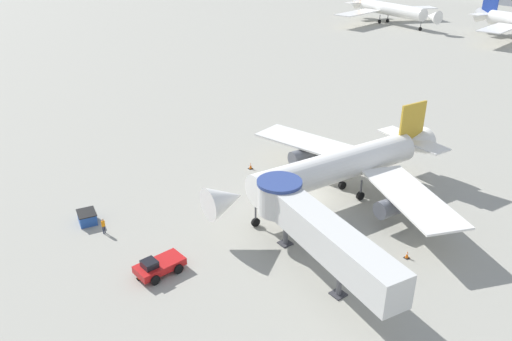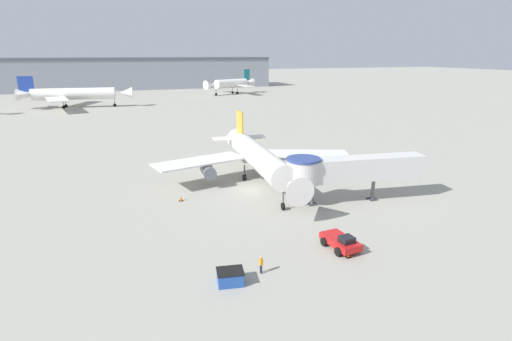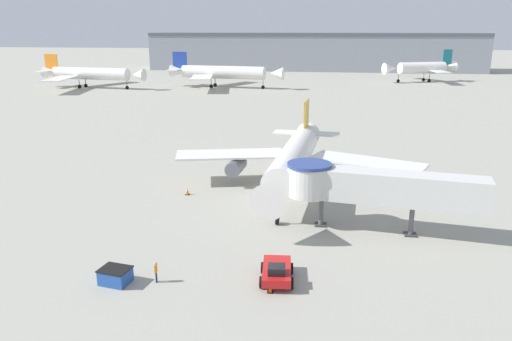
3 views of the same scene
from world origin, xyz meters
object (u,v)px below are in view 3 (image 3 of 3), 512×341
(main_airplane, at_px, (294,158))
(background_jet_teal_tail, at_px, (423,68))
(background_jet_blue_tail, at_px, (220,72))
(ground_crew_marshaller, at_px, (156,270))
(traffic_cone_apron_front, at_px, (270,288))
(traffic_cone_starboard_wing, at_px, (399,201))
(traffic_cone_port_wing, at_px, (187,191))
(jet_bridge, at_px, (369,186))
(service_container_blue, at_px, (115,276))
(pushback_tug_red, at_px, (277,272))
(background_jet_orange_tail, at_px, (88,74))

(main_airplane, bearing_deg, background_jet_teal_tail, 78.64)
(background_jet_blue_tail, bearing_deg, ground_crew_marshaller, -162.45)
(traffic_cone_apron_front, distance_m, background_jet_teal_tail, 152.51)
(traffic_cone_starboard_wing, height_order, traffic_cone_port_wing, traffic_cone_port_wing)
(traffic_cone_apron_front, relative_size, background_jet_blue_tail, 0.02)
(jet_bridge, relative_size, service_container_blue, 7.29)
(service_container_blue, bearing_deg, pushback_tug_red, 9.92)
(service_container_blue, xyz_separation_m, traffic_cone_port_wing, (-0.39, 20.18, -0.19))
(jet_bridge, distance_m, traffic_cone_starboard_wing, 9.60)
(main_airplane, xyz_separation_m, traffic_cone_starboard_wing, (11.39, -2.94, -3.45))
(main_airplane, distance_m, pushback_tug_red, 21.70)
(jet_bridge, relative_size, background_jet_orange_tail, 0.46)
(main_airplane, distance_m, background_jet_teal_tail, 130.01)
(ground_crew_marshaller, distance_m, background_jet_orange_tail, 129.79)
(traffic_cone_port_wing, relative_size, background_jet_blue_tail, 0.02)
(pushback_tug_red, xyz_separation_m, background_jet_orange_tail, (-70.30, 112.74, 3.67))
(traffic_cone_apron_front, xyz_separation_m, background_jet_teal_tail, (34.68, 148.45, 4.39))
(main_airplane, bearing_deg, pushback_tug_red, -84.92)
(ground_crew_marshaller, xyz_separation_m, background_jet_orange_tail, (-61.62, 114.18, 3.50))
(pushback_tug_red, distance_m, service_container_blue, 11.74)
(pushback_tug_red, height_order, service_container_blue, pushback_tug_red)
(service_container_blue, bearing_deg, traffic_cone_apron_front, 1.71)
(pushback_tug_red, bearing_deg, background_jet_orange_tail, 116.95)
(jet_bridge, distance_m, ground_crew_marshaller, 20.23)
(pushback_tug_red, bearing_deg, main_airplane, 85.94)
(background_jet_orange_tail, bearing_deg, pushback_tug_red, -140.43)
(background_jet_teal_tail, bearing_deg, service_container_blue, -39.70)
(main_airplane, height_order, background_jet_orange_tail, background_jet_orange_tail)
(pushback_tug_red, bearing_deg, background_jet_blue_tail, 99.23)
(jet_bridge, xyz_separation_m, background_jet_orange_tail, (-77.44, 102.02, 0.14))
(jet_bridge, distance_m, background_jet_orange_tail, 128.08)
(background_jet_teal_tail, xyz_separation_m, background_jet_blue_tail, (-64.85, -26.67, -0.04))
(service_container_blue, relative_size, ground_crew_marshaller, 1.51)
(jet_bridge, relative_size, pushback_tug_red, 4.14)
(main_airplane, bearing_deg, traffic_cone_port_wing, -159.83)
(main_airplane, xyz_separation_m, traffic_cone_port_wing, (-11.60, -3.33, -3.40))
(background_jet_blue_tail, bearing_deg, main_airplane, -155.63)
(jet_bridge, distance_m, background_jet_blue_tail, 115.65)
(jet_bridge, xyz_separation_m, traffic_cone_starboard_wing, (3.91, 7.83, -3.94))
(service_container_blue, relative_size, background_jet_blue_tail, 0.07)
(background_jet_blue_tail, bearing_deg, pushback_tug_red, -158.38)
(traffic_cone_apron_front, xyz_separation_m, background_jet_orange_tail, (-70.03, 114.42, 4.08))
(background_jet_teal_tail, bearing_deg, traffic_cone_port_wing, -42.35)
(traffic_cone_apron_front, bearing_deg, jet_bridge, 59.16)
(jet_bridge, relative_size, traffic_cone_apron_front, 24.35)
(pushback_tug_red, relative_size, service_container_blue, 1.76)
(main_airplane, relative_size, service_container_blue, 12.19)
(traffic_cone_apron_front, height_order, background_jet_teal_tail, background_jet_teal_tail)
(main_airplane, distance_m, traffic_cone_port_wing, 12.53)
(traffic_cone_apron_front, distance_m, background_jet_orange_tail, 134.21)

